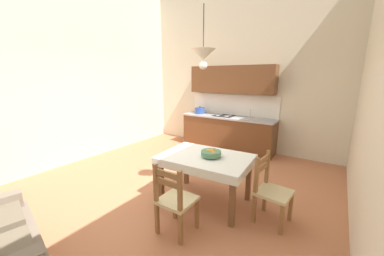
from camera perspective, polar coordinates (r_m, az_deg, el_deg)
ground_plane at (r=4.08m, az=-5.94°, el=-15.90°), size 5.84×6.42×0.10m
wall_back at (r=6.15m, az=12.01°, el=14.58°), size 5.84×0.12×4.22m
wall_left at (r=5.69m, az=-28.50°, el=13.46°), size 0.12×6.42×4.22m
kitchen_cabinetry at (r=5.98m, az=9.34°, el=2.64°), size 2.50×0.63×2.20m
dining_table at (r=3.43m, az=3.51°, el=-9.27°), size 1.39×1.01×0.75m
dining_chair_window_side at (r=3.24m, az=19.67°, el=-15.02°), size 0.46×0.46×0.93m
dining_chair_camera_side at (r=2.86m, az=-4.39°, el=-18.17°), size 0.42×0.42×0.93m
fruit_bowl at (r=3.32m, az=4.95°, el=-6.50°), size 0.30×0.30×0.12m
pendant_lamp at (r=3.06m, az=2.94°, el=18.26°), size 0.32×0.32×0.81m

